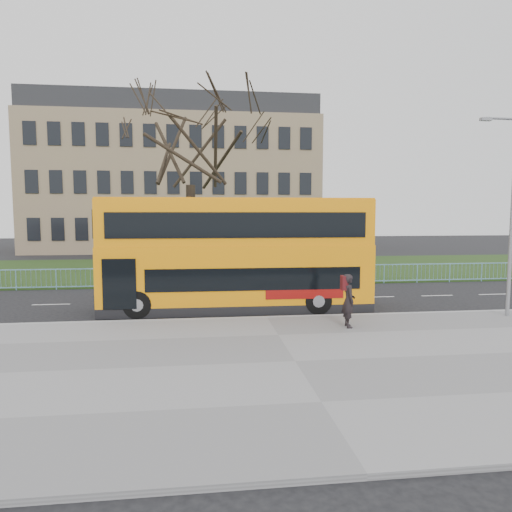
{
  "coord_description": "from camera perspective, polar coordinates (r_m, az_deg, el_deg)",
  "views": [
    {
      "loc": [
        -2.44,
        -18.22,
        3.99
      ],
      "look_at": [
        -0.09,
        1.0,
        2.19
      ],
      "focal_mm": 32.0,
      "sensor_mm": 36.0,
      "label": 1
    }
  ],
  "objects": [
    {
      "name": "street_lamp",
      "position": [
        19.51,
        29.2,
        5.13
      ],
      "size": [
        1.56,
        0.23,
        7.36
      ],
      "rotation": [
        0.0,
        0.0,
        0.05
      ],
      "color": "gray",
      "rests_on": "pavement"
    },
    {
      "name": "kerb",
      "position": [
        17.3,
        1.33,
        -7.77
      ],
      "size": [
        80.0,
        0.2,
        0.14
      ],
      "primitive_type": "cube",
      "color": "#969799",
      "rests_on": "ground"
    },
    {
      "name": "ground",
      "position": [
        18.81,
        0.64,
        -6.92
      ],
      "size": [
        120.0,
        120.0,
        0.0
      ],
      "primitive_type": "plane",
      "color": "black",
      "rests_on": "ground"
    },
    {
      "name": "grass_verge",
      "position": [
        32.85,
        -2.66,
        -1.59
      ],
      "size": [
        80.0,
        15.4,
        0.08
      ],
      "primitive_type": "cube",
      "color": "#1F3513",
      "rests_on": "ground"
    },
    {
      "name": "pavement",
      "position": [
        12.37,
        4.9,
        -13.22
      ],
      "size": [
        80.0,
        10.5,
        0.12
      ],
      "primitive_type": "cube",
      "color": "slate",
      "rests_on": "ground"
    },
    {
      "name": "pedestrian",
      "position": [
        15.92,
        11.49,
        -5.49
      ],
      "size": [
        0.47,
        0.68,
        1.83
      ],
      "primitive_type": "imported",
      "rotation": [
        0.0,
        0.0,
        1.53
      ],
      "color": "black",
      "rests_on": "pavement"
    },
    {
      "name": "yellow_bus",
      "position": [
        18.73,
        -2.43,
        0.57
      ],
      "size": [
        10.88,
        2.76,
        4.54
      ],
      "rotation": [
        0.0,
        0.0,
        -0.01
      ],
      "color": "#FF960A",
      "rests_on": "ground"
    },
    {
      "name": "guard_railing",
      "position": [
        25.18,
        -1.35,
        -2.53
      ],
      "size": [
        40.0,
        0.12,
        1.1
      ],
      "primitive_type": null,
      "color": "#7CBCDD",
      "rests_on": "ground"
    },
    {
      "name": "civic_building",
      "position": [
        53.37,
        -9.82,
        8.48
      ],
      "size": [
        30.0,
        15.0,
        14.0
      ],
      "primitive_type": "cube",
      "color": "#907C5B",
      "rests_on": "ground"
    },
    {
      "name": "bare_tree",
      "position": [
        28.37,
        -8.22,
        10.95
      ],
      "size": [
        9.4,
        9.4,
        13.43
      ],
      "primitive_type": null,
      "color": "black",
      "rests_on": "grass_verge"
    }
  ]
}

